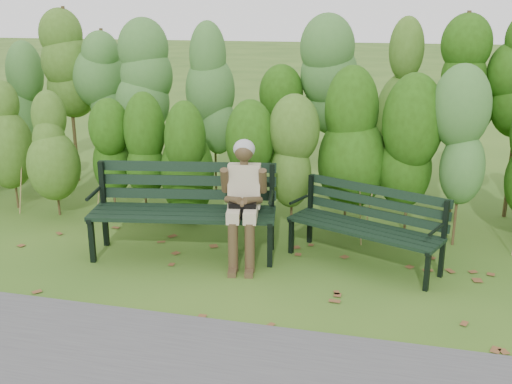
# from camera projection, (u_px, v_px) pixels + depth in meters

# --- Properties ---
(ground) EXTENTS (80.00, 80.00, 0.00)m
(ground) POSITION_uv_depth(u_px,v_px,m) (248.00, 274.00, 5.92)
(ground) COLOR #2F571A
(hedge_band) EXTENTS (11.04, 1.67, 2.42)m
(hedge_band) POSITION_uv_depth(u_px,v_px,m) (286.00, 116.00, 7.27)
(hedge_band) COLOR #47381E
(hedge_band) RESTS_ON ground
(leaf_litter) EXTENTS (5.50, 2.04, 0.01)m
(leaf_litter) POSITION_uv_depth(u_px,v_px,m) (216.00, 284.00, 5.72)
(leaf_litter) COLOR brown
(leaf_litter) RESTS_ON ground
(bench_left) EXTENTS (2.00, 0.95, 0.96)m
(bench_left) POSITION_uv_depth(u_px,v_px,m) (185.00, 202.00, 6.31)
(bench_left) COLOR black
(bench_left) RESTS_ON ground
(bench_right) EXTENTS (1.65, 1.08, 0.79)m
(bench_right) POSITION_uv_depth(u_px,v_px,m) (368.00, 220.00, 6.08)
(bench_right) COLOR black
(bench_right) RESTS_ON ground
(seated_woman) EXTENTS (0.49, 0.72, 1.26)m
(seated_woman) POSITION_uv_depth(u_px,v_px,m) (243.00, 194.00, 6.04)
(seated_woman) COLOR #B8AC8B
(seated_woman) RESTS_ON ground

